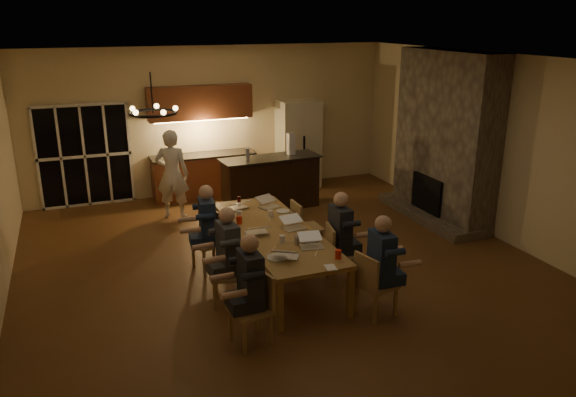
{
  "coord_description": "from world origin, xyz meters",
  "views": [
    {
      "loc": [
        -2.88,
        -7.46,
        3.79
      ],
      "look_at": [
        0.15,
        0.3,
        1.07
      ],
      "focal_mm": 35.0,
      "sensor_mm": 36.0,
      "label": 1
    }
  ],
  "objects_px": {
    "can_cola": "(239,200)",
    "plate_near": "(310,239)",
    "person_left_near": "(251,288)",
    "plate_far": "(283,211)",
    "chair_left_far": "(208,242)",
    "mug_front": "(282,239)",
    "laptop_e": "(237,202)",
    "redcup_near": "(338,254)",
    "laptop_c": "(256,226)",
    "can_right": "(292,217)",
    "person_right_mid": "(340,237)",
    "chair_right_mid": "(343,254)",
    "mug_back": "(239,214)",
    "chandelier": "(153,113)",
    "refrigerator": "(298,144)",
    "laptop_a": "(286,249)",
    "person_left_mid": "(228,255)",
    "can_silver": "(297,241)",
    "laptop_d": "(294,222)",
    "chair_right_far": "(307,227)",
    "chair_left_near": "(250,309)",
    "laptop_b": "(312,240)",
    "person_left_far": "(208,228)",
    "bar_blender": "(291,144)",
    "bar_island": "(271,183)",
    "chair_left_mid": "(228,274)",
    "bar_bottle": "(248,154)",
    "person_right_near": "(381,266)",
    "laptop_f": "(270,201)",
    "mug_mid": "(271,213)",
    "redcup_mid": "(239,220)",
    "dining_table": "(275,253)",
    "chair_right_near": "(377,284)",
    "plate_left": "(277,258)"
  },
  "relations": [
    {
      "from": "chair_right_near",
      "to": "bar_bottle",
      "type": "bearing_deg",
      "value": -8.95
    },
    {
      "from": "person_left_far",
      "to": "mug_back",
      "type": "height_order",
      "value": "person_left_far"
    },
    {
      "from": "chandelier",
      "to": "refrigerator",
      "type": "bearing_deg",
      "value": 53.16
    },
    {
      "from": "chair_left_far",
      "to": "bar_blender",
      "type": "distance_m",
      "value": 3.53
    },
    {
      "from": "chair_right_far",
      "to": "can_cola",
      "type": "distance_m",
      "value": 1.25
    },
    {
      "from": "refrigerator",
      "to": "chair_right_far",
      "type": "xyz_separation_m",
      "value": [
        -1.32,
        -3.61,
        -0.55
      ]
    },
    {
      "from": "refrigerator",
      "to": "laptop_c",
      "type": "xyz_separation_m",
      "value": [
        -2.43,
        -4.3,
        -0.14
      ]
    },
    {
      "from": "bar_island",
      "to": "chair_left_mid",
      "type": "bearing_deg",
      "value": -121.38
    },
    {
      "from": "laptop_c",
      "to": "can_right",
      "type": "height_order",
      "value": "laptop_c"
    },
    {
      "from": "chair_left_far",
      "to": "laptop_d",
      "type": "distance_m",
      "value": 1.41
    },
    {
      "from": "person_left_near",
      "to": "plate_far",
      "type": "height_order",
      "value": "person_left_near"
    },
    {
      "from": "can_cola",
      "to": "can_right",
      "type": "relative_size",
      "value": 1.0
    },
    {
      "from": "person_left_mid",
      "to": "laptop_a",
      "type": "distance_m",
      "value": 0.83
    },
    {
      "from": "laptop_b",
      "to": "can_silver",
      "type": "distance_m",
      "value": 0.23
    },
    {
      "from": "refrigerator",
      "to": "dining_table",
      "type": "xyz_separation_m",
      "value": [
        -2.13,
        -4.28,
        -0.62
      ]
    },
    {
      "from": "can_cola",
      "to": "plate_near",
      "type": "relative_size",
      "value": 0.44
    },
    {
      "from": "laptop_e",
      "to": "redcup_near",
      "type": "height_order",
      "value": "laptop_e"
    },
    {
      "from": "redcup_near",
      "to": "bar_blender",
      "type": "relative_size",
      "value": 0.27
    },
    {
      "from": "laptop_a",
      "to": "redcup_near",
      "type": "relative_size",
      "value": 2.67
    },
    {
      "from": "chair_right_mid",
      "to": "plate_far",
      "type": "height_order",
      "value": "chair_right_mid"
    },
    {
      "from": "person_right_mid",
      "to": "chandelier",
      "type": "xyz_separation_m",
      "value": [
        -2.63,
        -0.48,
        2.06
      ]
    },
    {
      "from": "bar_island",
      "to": "plate_far",
      "type": "height_order",
      "value": "bar_island"
    },
    {
      "from": "chair_left_far",
      "to": "mug_mid",
      "type": "xyz_separation_m",
      "value": [
        1.02,
        -0.03,
        0.36
      ]
    },
    {
      "from": "mug_mid",
      "to": "chandelier",
      "type": "bearing_deg",
      "value": -141.51
    },
    {
      "from": "redcup_near",
      "to": "bar_bottle",
      "type": "height_order",
      "value": "bar_bottle"
    },
    {
      "from": "laptop_e",
      "to": "mug_front",
      "type": "relative_size",
      "value": 3.2
    },
    {
      "from": "chair_right_near",
      "to": "can_silver",
      "type": "xyz_separation_m",
      "value": [
        -0.75,
        0.93,
        0.37
      ]
    },
    {
      "from": "chair_left_far",
      "to": "mug_front",
      "type": "distance_m",
      "value": 1.4
    },
    {
      "from": "laptop_b",
      "to": "person_left_far",
      "type": "bearing_deg",
      "value": 138.18
    },
    {
      "from": "chair_right_mid",
      "to": "can_cola",
      "type": "xyz_separation_m",
      "value": [
        -1.01,
        1.94,
        0.37
      ]
    },
    {
      "from": "laptop_a",
      "to": "plate_far",
      "type": "bearing_deg",
      "value": -76.19
    },
    {
      "from": "can_silver",
      "to": "laptop_d",
      "type": "bearing_deg",
      "value": 71.17
    },
    {
      "from": "chair_right_far",
      "to": "plate_far",
      "type": "distance_m",
      "value": 0.52
    },
    {
      "from": "bar_bottle",
      "to": "chandelier",
      "type": "bearing_deg",
      "value": -120.39
    },
    {
      "from": "redcup_mid",
      "to": "chair_left_mid",
      "type": "bearing_deg",
      "value": -114.96
    },
    {
      "from": "chair_left_far",
      "to": "person_right_mid",
      "type": "relative_size",
      "value": 0.64
    },
    {
      "from": "person_left_mid",
      "to": "laptop_b",
      "type": "relative_size",
      "value": 4.31
    },
    {
      "from": "laptop_f",
      "to": "laptop_a",
      "type": "bearing_deg",
      "value": -124.61
    },
    {
      "from": "chandelier",
      "to": "plate_left",
      "type": "xyz_separation_m",
      "value": [
        1.45,
        -0.03,
        -1.99
      ]
    },
    {
      "from": "person_right_near",
      "to": "person_left_far",
      "type": "distance_m",
      "value": 2.79
    },
    {
      "from": "plate_near",
      "to": "chandelier",
      "type": "bearing_deg",
      "value": -169.4
    },
    {
      "from": "chair_left_near",
      "to": "person_left_near",
      "type": "distance_m",
      "value": 0.26
    },
    {
      "from": "person_right_near",
      "to": "laptop_c",
      "type": "bearing_deg",
      "value": 41.79
    },
    {
      "from": "laptop_b",
      "to": "plate_near",
      "type": "height_order",
      "value": "laptop_b"
    },
    {
      "from": "can_right",
      "to": "laptop_c",
      "type": "bearing_deg",
      "value": -156.38
    },
    {
      "from": "chair_left_far",
      "to": "can_right",
      "type": "bearing_deg",
      "value": 60.16
    },
    {
      "from": "chair_left_far",
      "to": "mug_back",
      "type": "height_order",
      "value": "chair_left_far"
    },
    {
      "from": "mug_back",
      "to": "chair_left_near",
      "type": "bearing_deg",
      "value": -103.63
    },
    {
      "from": "refrigerator",
      "to": "mug_back",
      "type": "xyz_separation_m",
      "value": [
        -2.46,
        -3.53,
        -0.2
      ]
    },
    {
      "from": "bar_blender",
      "to": "chair_right_far",
      "type": "bearing_deg",
      "value": -110.86
    }
  ]
}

